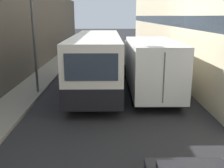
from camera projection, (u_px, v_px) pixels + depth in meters
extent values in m
plane|color=#232326|center=(111.00, 99.00, 13.17)|extent=(150.00, 150.00, 0.00)
cube|color=gray|center=(20.00, 98.00, 13.09)|extent=(1.78, 60.00, 0.14)
cube|color=#333D47|center=(213.00, 23.00, 12.29)|extent=(1.08, 60.00, 0.70)
cube|color=silver|center=(97.00, 59.00, 14.70)|extent=(2.48, 9.77, 2.62)
cube|color=black|center=(97.00, 74.00, 14.92)|extent=(2.51, 9.78, 0.90)
cube|color=#2D3847|center=(97.00, 52.00, 14.60)|extent=(2.52, 8.98, 0.84)
cube|color=#2D3847|center=(91.00, 67.00, 9.85)|extent=(2.04, 0.04, 1.05)
cylinder|color=black|center=(83.00, 70.00, 17.92)|extent=(0.24, 1.00, 1.00)
cylinder|color=black|center=(115.00, 70.00, 17.95)|extent=(0.24, 1.00, 1.00)
cylinder|color=black|center=(71.00, 96.00, 12.07)|extent=(0.24, 1.00, 1.00)
cylinder|color=black|center=(118.00, 96.00, 12.10)|extent=(0.24, 1.00, 1.00)
cube|color=silver|center=(142.00, 57.00, 17.21)|extent=(2.21, 2.23, 2.05)
cube|color=silver|center=(152.00, 65.00, 13.32)|extent=(2.30, 5.72, 2.45)
cube|color=#4C4C4C|center=(164.00, 78.00, 10.54)|extent=(0.05, 0.02, 2.09)
cylinder|color=black|center=(126.00, 72.00, 17.44)|extent=(0.22, 0.96, 0.96)
cylinder|color=black|center=(157.00, 71.00, 17.47)|extent=(0.22, 0.96, 0.96)
cylinder|color=black|center=(134.00, 96.00, 12.07)|extent=(0.22, 0.96, 0.96)
cylinder|color=black|center=(179.00, 96.00, 12.10)|extent=(0.22, 0.96, 0.96)
cube|color=#BCBCC1|center=(97.00, 45.00, 27.54)|extent=(1.99, 4.72, 1.75)
cube|color=#2D3847|center=(98.00, 40.00, 29.41)|extent=(1.59, 0.04, 0.61)
cylinder|color=black|center=(90.00, 51.00, 29.06)|extent=(0.16, 0.64, 0.64)
cylinder|color=black|center=(106.00, 51.00, 29.09)|extent=(0.16, 0.64, 0.64)
cylinder|color=black|center=(88.00, 54.00, 26.41)|extent=(0.16, 0.64, 0.64)
cylinder|color=black|center=(105.00, 54.00, 26.44)|extent=(0.16, 0.64, 0.64)
cylinder|color=#38383D|center=(33.00, 24.00, 13.13)|extent=(0.12, 0.12, 7.10)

